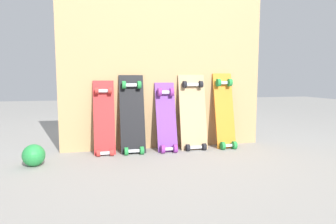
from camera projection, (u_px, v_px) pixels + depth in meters
The scene contains 8 objects.
ground_plane at pixel (166, 149), 2.59m from camera, with size 12.00×12.00×0.00m, color gray.
plywood_wall_panel at pixel (164, 61), 2.57m from camera, with size 1.76×0.04×1.51m, color tan.
skateboard_red at pixel (104, 122), 2.40m from camera, with size 0.17×0.21×0.66m.
skateboard_black at pixel (132, 118), 2.45m from camera, with size 0.20×0.22×0.70m.
skateboard_purple at pixel (167, 121), 2.51m from camera, with size 0.17×0.23×0.63m.
skateboard_natural at pixel (193, 116), 2.58m from camera, with size 0.23×0.20×0.71m.
skateboard_orange at pixel (225, 114), 2.63m from camera, with size 0.17×0.22×0.71m.
rubber_ball at pixel (34, 155), 2.07m from camera, with size 0.15×0.15×0.15m, color #268C3F.
Camera 1 is at (-0.56, -2.47, 0.61)m, focal length 32.07 mm.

